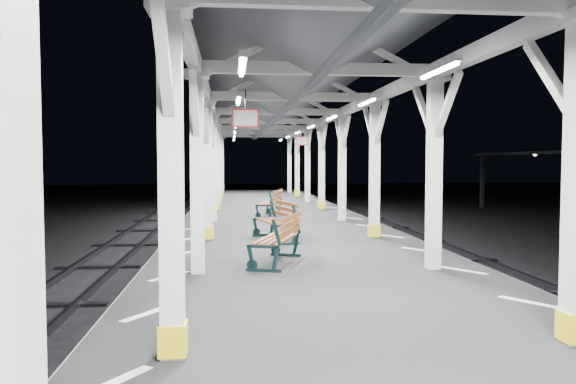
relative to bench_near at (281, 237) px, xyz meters
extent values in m
plane|color=black|center=(0.57, 1.28, -1.48)|extent=(120.00, 120.00, 0.00)
cube|color=black|center=(0.57, 1.28, -0.98)|extent=(6.00, 50.00, 1.00)
cube|color=silver|center=(-1.88, 1.28, -0.48)|extent=(1.00, 48.00, 0.01)
cube|color=silver|center=(3.02, 1.28, -0.48)|extent=(1.00, 48.00, 0.01)
cube|color=#2D2D33|center=(-4.98, 1.28, -1.40)|extent=(0.08, 60.00, 0.16)
cube|color=#2D2D33|center=(-3.88, 1.28, -1.40)|extent=(0.08, 60.00, 0.16)
cube|color=black|center=(-4.43, 1.28, -1.45)|extent=(2.20, 0.22, 0.06)
cube|color=#2D2D33|center=(5.02, 1.28, -1.40)|extent=(0.08, 60.00, 0.16)
cube|color=#2D2D33|center=(6.12, 1.28, -1.40)|extent=(0.08, 60.00, 0.16)
cube|color=black|center=(5.57, 1.28, -1.45)|extent=(2.20, 0.22, 0.06)
cube|color=silver|center=(-1.43, -4.72, 1.12)|extent=(0.22, 0.22, 3.20)
cube|color=silver|center=(-1.43, -4.72, 2.78)|extent=(0.40, 0.40, 0.12)
cube|color=yellow|center=(-1.43, -4.72, -0.30)|extent=(0.26, 0.26, 0.30)
cube|color=silver|center=(-1.43, -4.17, 2.27)|extent=(0.10, 0.99, 0.99)
cube|color=silver|center=(-1.43, -5.27, 2.27)|extent=(0.10, 0.99, 0.99)
cube|color=silver|center=(-1.43, -0.72, 1.12)|extent=(0.22, 0.22, 3.20)
cube|color=silver|center=(-1.43, -0.72, 2.78)|extent=(0.40, 0.40, 0.12)
cube|color=silver|center=(-1.43, -0.17, 2.27)|extent=(0.10, 0.99, 0.99)
cube|color=silver|center=(-1.43, -1.27, 2.27)|extent=(0.10, 0.99, 0.99)
cube|color=silver|center=(-1.43, 3.28, 1.12)|extent=(0.22, 0.22, 3.20)
cube|color=silver|center=(-1.43, 3.28, 2.78)|extent=(0.40, 0.40, 0.12)
cube|color=yellow|center=(-1.43, 3.28, -0.30)|extent=(0.26, 0.26, 0.30)
cube|color=silver|center=(-1.43, 3.83, 2.27)|extent=(0.10, 0.99, 0.99)
cube|color=silver|center=(-1.43, 2.73, 2.27)|extent=(0.10, 0.99, 0.99)
cube|color=silver|center=(-1.43, 7.28, 1.12)|extent=(0.22, 0.22, 3.20)
cube|color=silver|center=(-1.43, 7.28, 2.78)|extent=(0.40, 0.40, 0.12)
cube|color=silver|center=(-1.43, 7.83, 2.27)|extent=(0.10, 0.99, 0.99)
cube|color=silver|center=(-1.43, 6.73, 2.27)|extent=(0.10, 0.99, 0.99)
cube|color=silver|center=(-1.43, 11.28, 1.12)|extent=(0.22, 0.22, 3.20)
cube|color=silver|center=(-1.43, 11.28, 2.78)|extent=(0.40, 0.40, 0.12)
cube|color=yellow|center=(-1.43, 11.28, -0.30)|extent=(0.26, 0.26, 0.30)
cube|color=silver|center=(-1.43, 11.83, 2.27)|extent=(0.10, 0.99, 0.99)
cube|color=silver|center=(-1.43, 10.73, 2.27)|extent=(0.10, 0.99, 0.99)
cube|color=silver|center=(-1.43, 15.28, 1.12)|extent=(0.22, 0.22, 3.20)
cube|color=silver|center=(-1.43, 15.28, 2.78)|extent=(0.40, 0.40, 0.12)
cube|color=silver|center=(-1.43, 15.83, 2.27)|extent=(0.10, 0.99, 0.99)
cube|color=silver|center=(-1.43, 14.73, 2.27)|extent=(0.10, 0.99, 0.99)
cube|color=silver|center=(-1.43, 19.28, 1.12)|extent=(0.22, 0.22, 3.20)
cube|color=silver|center=(-1.43, 19.28, 2.78)|extent=(0.40, 0.40, 0.12)
cube|color=yellow|center=(-1.43, 19.28, -0.30)|extent=(0.26, 0.26, 0.30)
cube|color=silver|center=(-1.43, 19.83, 2.27)|extent=(0.10, 0.99, 0.99)
cube|color=silver|center=(-1.43, 18.73, 2.27)|extent=(0.10, 0.99, 0.99)
cube|color=silver|center=(-1.43, 23.28, 1.12)|extent=(0.22, 0.22, 3.20)
cube|color=silver|center=(-1.43, 23.28, 2.78)|extent=(0.40, 0.40, 0.12)
cube|color=silver|center=(-1.43, 23.83, 2.27)|extent=(0.10, 0.99, 0.99)
cube|color=silver|center=(-1.43, 22.73, 2.27)|extent=(0.10, 0.99, 0.99)
cube|color=yellow|center=(2.57, -4.72, -0.30)|extent=(0.26, 0.26, 0.30)
cube|color=silver|center=(2.57, -4.17, 2.27)|extent=(0.10, 0.99, 0.99)
cube|color=silver|center=(2.57, -0.72, 1.12)|extent=(0.22, 0.22, 3.20)
cube|color=silver|center=(2.57, -0.72, 2.78)|extent=(0.40, 0.40, 0.12)
cube|color=silver|center=(2.57, -0.17, 2.27)|extent=(0.10, 0.99, 0.99)
cube|color=silver|center=(2.57, -1.27, 2.27)|extent=(0.10, 0.99, 0.99)
cube|color=silver|center=(2.57, 3.28, 1.12)|extent=(0.22, 0.22, 3.20)
cube|color=silver|center=(2.57, 3.28, 2.78)|extent=(0.40, 0.40, 0.12)
cube|color=yellow|center=(2.57, 3.28, -0.30)|extent=(0.26, 0.26, 0.30)
cube|color=silver|center=(2.57, 3.83, 2.27)|extent=(0.10, 0.99, 0.99)
cube|color=silver|center=(2.57, 2.73, 2.27)|extent=(0.10, 0.99, 0.99)
cube|color=silver|center=(2.57, 7.28, 1.12)|extent=(0.22, 0.22, 3.20)
cube|color=silver|center=(2.57, 7.28, 2.78)|extent=(0.40, 0.40, 0.12)
cube|color=silver|center=(2.57, 7.83, 2.27)|extent=(0.10, 0.99, 0.99)
cube|color=silver|center=(2.57, 6.73, 2.27)|extent=(0.10, 0.99, 0.99)
cube|color=silver|center=(2.57, 11.28, 1.12)|extent=(0.22, 0.22, 3.20)
cube|color=silver|center=(2.57, 11.28, 2.78)|extent=(0.40, 0.40, 0.12)
cube|color=yellow|center=(2.57, 11.28, -0.30)|extent=(0.26, 0.26, 0.30)
cube|color=silver|center=(2.57, 11.83, 2.27)|extent=(0.10, 0.99, 0.99)
cube|color=silver|center=(2.57, 10.73, 2.27)|extent=(0.10, 0.99, 0.99)
cube|color=silver|center=(2.57, 15.28, 1.12)|extent=(0.22, 0.22, 3.20)
cube|color=silver|center=(2.57, 15.28, 2.78)|extent=(0.40, 0.40, 0.12)
cube|color=silver|center=(2.57, 15.83, 2.27)|extent=(0.10, 0.99, 0.99)
cube|color=silver|center=(2.57, 14.73, 2.27)|extent=(0.10, 0.99, 0.99)
cube|color=silver|center=(2.57, 19.28, 1.12)|extent=(0.22, 0.22, 3.20)
cube|color=silver|center=(2.57, 19.28, 2.78)|extent=(0.40, 0.40, 0.12)
cube|color=yellow|center=(2.57, 19.28, -0.30)|extent=(0.26, 0.26, 0.30)
cube|color=silver|center=(2.57, 19.83, 2.27)|extent=(0.10, 0.99, 0.99)
cube|color=silver|center=(2.57, 18.73, 2.27)|extent=(0.10, 0.99, 0.99)
cube|color=silver|center=(2.57, 23.28, 1.12)|extent=(0.22, 0.22, 3.20)
cube|color=silver|center=(2.57, 23.28, 2.78)|extent=(0.40, 0.40, 0.12)
cube|color=silver|center=(2.57, 23.83, 2.27)|extent=(0.10, 0.99, 0.99)
cube|color=silver|center=(2.57, 22.73, 2.27)|extent=(0.10, 0.99, 0.99)
cube|color=silver|center=(-1.43, 1.28, 2.90)|extent=(0.18, 48.00, 0.24)
cube|color=silver|center=(2.57, 1.28, 2.90)|extent=(0.18, 48.00, 0.24)
cube|color=silver|center=(0.57, -0.72, 2.90)|extent=(4.20, 0.14, 0.20)
cube|color=silver|center=(0.57, 3.28, 2.90)|extent=(4.20, 0.14, 0.20)
cube|color=silver|center=(0.57, 7.28, 2.90)|extent=(4.20, 0.14, 0.20)
cube|color=silver|center=(0.57, 11.28, 2.90)|extent=(4.20, 0.14, 0.20)
cube|color=silver|center=(0.57, 15.28, 2.90)|extent=(4.20, 0.14, 0.20)
cube|color=silver|center=(0.57, 19.28, 2.90)|extent=(4.20, 0.14, 0.20)
cube|color=silver|center=(0.57, 23.28, 2.90)|extent=(4.20, 0.14, 0.20)
cube|color=silver|center=(0.57, 1.28, 3.82)|extent=(0.16, 48.00, 0.20)
cube|color=#4E5056|center=(-0.73, 1.28, 3.44)|extent=(2.80, 49.00, 1.45)
cube|color=#4E5056|center=(1.87, 1.28, 3.44)|extent=(2.80, 49.00, 1.45)
cube|color=silver|center=(-0.73, -2.72, 2.62)|extent=(0.10, 1.35, 0.08)
cube|color=white|center=(-0.73, -2.72, 2.57)|extent=(0.05, 1.25, 0.05)
cube|color=silver|center=(-0.73, 1.28, 2.62)|extent=(0.10, 1.35, 0.08)
cube|color=white|center=(-0.73, 1.28, 2.57)|extent=(0.05, 1.25, 0.05)
cube|color=silver|center=(-0.73, 5.28, 2.62)|extent=(0.10, 1.35, 0.08)
cube|color=white|center=(-0.73, 5.28, 2.57)|extent=(0.05, 1.25, 0.05)
cube|color=silver|center=(-0.73, 9.28, 2.62)|extent=(0.10, 1.35, 0.08)
cube|color=white|center=(-0.73, 9.28, 2.57)|extent=(0.05, 1.25, 0.05)
cube|color=silver|center=(-0.73, 13.28, 2.62)|extent=(0.10, 1.35, 0.08)
cube|color=white|center=(-0.73, 13.28, 2.57)|extent=(0.05, 1.25, 0.05)
cube|color=silver|center=(-0.73, 17.28, 2.62)|extent=(0.10, 1.35, 0.08)
cube|color=white|center=(-0.73, 17.28, 2.57)|extent=(0.05, 1.25, 0.05)
cube|color=silver|center=(-0.73, 21.28, 2.62)|extent=(0.10, 1.35, 0.08)
cube|color=white|center=(-0.73, 21.28, 2.57)|extent=(0.05, 1.25, 0.05)
cube|color=silver|center=(1.87, -2.72, 2.62)|extent=(0.10, 1.35, 0.08)
cube|color=white|center=(1.87, -2.72, 2.57)|extent=(0.05, 1.25, 0.05)
cube|color=silver|center=(1.87, 1.28, 2.62)|extent=(0.10, 1.35, 0.08)
cube|color=white|center=(1.87, 1.28, 2.57)|extent=(0.05, 1.25, 0.05)
cube|color=silver|center=(1.87, 5.28, 2.62)|extent=(0.10, 1.35, 0.08)
cube|color=white|center=(1.87, 5.28, 2.57)|extent=(0.05, 1.25, 0.05)
cube|color=silver|center=(1.87, 9.28, 2.62)|extent=(0.10, 1.35, 0.08)
cube|color=white|center=(1.87, 9.28, 2.57)|extent=(0.05, 1.25, 0.05)
cube|color=silver|center=(1.87, 13.28, 2.62)|extent=(0.10, 1.35, 0.08)
cube|color=white|center=(1.87, 13.28, 2.57)|extent=(0.05, 1.25, 0.05)
cube|color=silver|center=(1.87, 17.28, 2.62)|extent=(0.10, 1.35, 0.08)
cube|color=white|center=(1.87, 17.28, 2.57)|extent=(0.05, 1.25, 0.05)
cube|color=silver|center=(1.87, 21.28, 2.62)|extent=(0.10, 1.35, 0.08)
cube|color=white|center=(1.87, 21.28, 2.57)|extent=(0.05, 1.25, 0.05)
cylinder|color=black|center=(-0.61, 0.65, 2.54)|extent=(0.02, 0.02, 0.36)
cube|color=red|center=(-0.61, 0.65, 2.18)|extent=(0.50, 0.03, 0.35)
cube|color=white|center=(-0.61, 0.65, 2.18)|extent=(0.44, 0.04, 0.29)
cylinder|color=black|center=(1.89, 11.96, 2.54)|extent=(0.02, 0.02, 0.36)
cube|color=red|center=(1.89, 11.96, 2.18)|extent=(0.50, 0.03, 0.35)
cube|color=white|center=(1.89, 11.96, 2.18)|extent=(0.44, 0.05, 0.29)
cube|color=black|center=(14.57, 23.28, 0.17)|extent=(0.20, 0.20, 3.30)
sphere|color=silver|center=(14.57, 17.28, 1.74)|extent=(0.20, 0.20, 0.20)
sphere|color=silver|center=(14.57, 23.28, 1.74)|extent=(0.20, 0.20, 0.20)
cube|color=black|center=(-0.35, -0.73, -0.45)|extent=(0.59, 0.25, 0.06)
cube|color=black|center=(-0.56, -0.66, -0.25)|extent=(0.16, 0.10, 0.46)
cube|color=black|center=(-0.16, -0.79, -0.25)|extent=(0.15, 0.09, 0.46)
cube|color=black|center=(-0.14, -0.80, 0.19)|extent=(0.17, 0.10, 0.44)
cube|color=black|center=(0.17, 0.79, -0.45)|extent=(0.59, 0.25, 0.06)
cube|color=black|center=(-0.04, 0.86, -0.25)|extent=(0.16, 0.10, 0.46)
cube|color=black|center=(0.36, 0.73, -0.25)|extent=(0.15, 0.09, 0.46)
cube|color=black|center=(0.38, 0.72, 0.19)|extent=(0.17, 0.10, 0.44)
cube|color=brown|center=(-0.28, 0.10, -0.03)|extent=(0.58, 1.47, 0.04)
cube|color=brown|center=(-0.16, 0.05, -0.03)|extent=(0.58, 1.47, 0.04)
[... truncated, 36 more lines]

